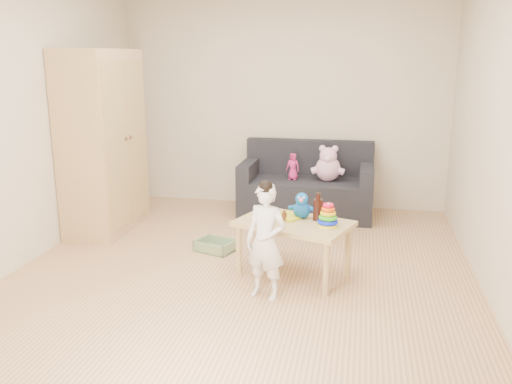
% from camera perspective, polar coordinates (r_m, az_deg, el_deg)
% --- Properties ---
extents(room, '(4.50, 4.50, 4.50)m').
position_cam_1_polar(room, '(4.57, -1.24, 7.19)').
color(room, tan).
rests_on(room, ground).
extents(wardrobe, '(0.53, 1.07, 1.92)m').
position_cam_1_polar(wardrobe, '(5.99, -15.79, 5.06)').
color(wardrobe, tan).
rests_on(wardrobe, ground).
extents(sofa, '(1.54, 0.77, 0.43)m').
position_cam_1_polar(sofa, '(6.46, 5.30, -0.55)').
color(sofa, black).
rests_on(sofa, ground).
extents(play_table, '(1.07, 0.86, 0.49)m').
position_cam_1_polar(play_table, '(4.68, 3.96, -5.98)').
color(play_table, tan).
rests_on(play_table, ground).
extents(storage_bin, '(0.43, 0.37, 0.11)m').
position_cam_1_polar(storage_bin, '(5.33, -4.28, -5.62)').
color(storage_bin, gray).
rests_on(storage_bin, ground).
extents(toddler, '(0.38, 0.31, 0.90)m').
position_cam_1_polar(toddler, '(4.21, 1.03, -5.37)').
color(toddler, silver).
rests_on(toddler, ground).
extents(pink_bear, '(0.31, 0.27, 0.35)m').
position_cam_1_polar(pink_bear, '(6.34, 7.60, 2.74)').
color(pink_bear, '#F0B1D0').
rests_on(pink_bear, sofa).
extents(doll, '(0.17, 0.14, 0.31)m').
position_cam_1_polar(doll, '(6.37, 3.90, 2.68)').
color(doll, '#D32779').
rests_on(doll, sofa).
extents(ring_stacker, '(0.17, 0.17, 0.20)m').
position_cam_1_polar(ring_stacker, '(4.49, 7.58, -2.63)').
color(ring_stacker, '#FFFB0D').
rests_on(ring_stacker, play_table).
extents(brown_bottle, '(0.08, 0.08, 0.24)m').
position_cam_1_polar(brown_bottle, '(4.63, 6.54, -1.76)').
color(brown_bottle, black).
rests_on(brown_bottle, play_table).
extents(blue_plush, '(0.23, 0.21, 0.23)m').
position_cam_1_polar(blue_plush, '(4.68, 4.85, -1.37)').
color(blue_plush, blue).
rests_on(blue_plush, play_table).
extents(wooden_figure, '(0.05, 0.04, 0.10)m').
position_cam_1_polar(wooden_figure, '(4.59, 3.00, -2.48)').
color(wooden_figure, brown).
rests_on(wooden_figure, play_table).
extents(yellow_book, '(0.30, 0.30, 0.02)m').
position_cam_1_polar(yellow_book, '(4.71, 3.42, -2.59)').
color(yellow_book, yellow).
rests_on(yellow_book, play_table).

